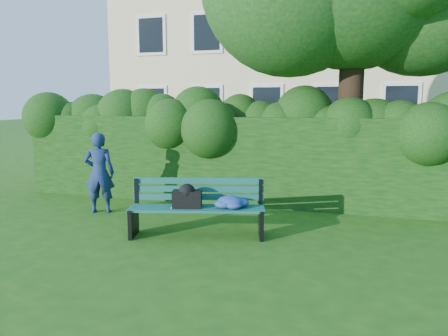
% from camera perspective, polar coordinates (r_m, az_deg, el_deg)
% --- Properties ---
extents(ground, '(80.00, 80.00, 0.00)m').
position_cam_1_polar(ground, '(7.31, -1.41, -8.06)').
color(ground, '#215214').
rests_on(ground, ground).
extents(apartment_building, '(16.00, 8.08, 12.00)m').
position_cam_1_polar(apartment_building, '(21.11, 11.44, 19.03)').
color(apartment_building, beige).
rests_on(apartment_building, ground).
extents(hedge, '(10.00, 1.00, 1.80)m').
position_cam_1_polar(hedge, '(9.19, 2.95, 1.10)').
color(hedge, black).
rests_on(hedge, ground).
extents(park_bench, '(2.17, 1.09, 0.89)m').
position_cam_1_polar(park_bench, '(6.87, -2.77, -4.77)').
color(park_bench, '#0F4B42').
rests_on(park_bench, ground).
extents(man_reading, '(0.66, 0.54, 1.54)m').
position_cam_1_polar(man_reading, '(8.61, -15.97, -0.60)').
color(man_reading, navy).
rests_on(man_reading, ground).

